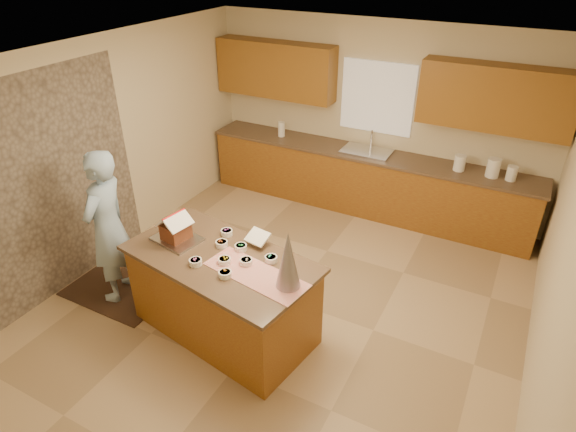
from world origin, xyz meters
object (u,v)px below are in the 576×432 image
Objects in this scene: island_base at (223,296)px; boy at (108,227)px; tinsel_tree at (288,260)px; gingerbread_house at (176,229)px.

boy reaches higher than island_base.
boy is (-2.22, 0.02, -0.32)m from tinsel_tree.
island_base is 1.03× the size of boy.
boy reaches higher than gingerbread_house.
boy is at bearing -172.92° from gingerbread_house.
island_base is 5.58× the size of gingerbread_house.
tinsel_tree reaches higher than gingerbread_house.
tinsel_tree is at bearing -5.51° from gingerbread_house.
island_base is 1.11m from tinsel_tree.
tinsel_tree is 1.37m from gingerbread_house.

